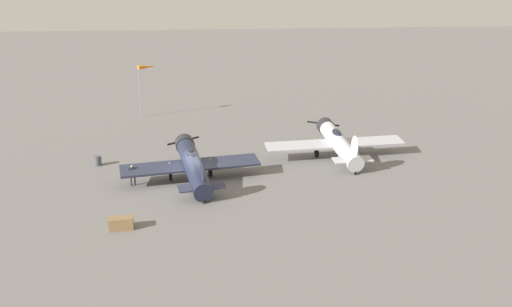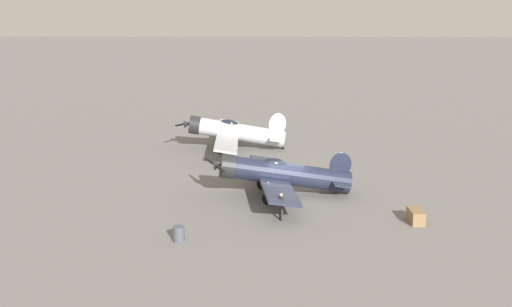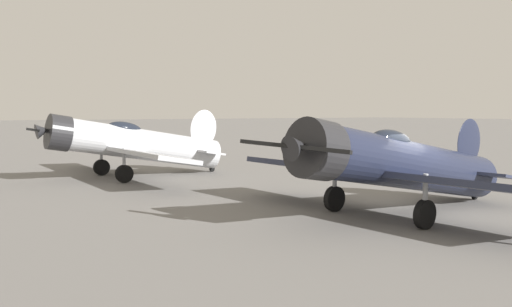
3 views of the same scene
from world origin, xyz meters
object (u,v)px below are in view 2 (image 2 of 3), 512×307
at_px(ground_crew_mechanic, 281,204).
at_px(fuel_drum, 179,234).
at_px(equipment_crate, 416,216).
at_px(airplane_mid_apron, 233,132).
at_px(airplane_foreground, 280,174).

distance_m(ground_crew_mechanic, fuel_drum, 6.58).
relative_size(ground_crew_mechanic, fuel_drum, 2.00).
bearing_deg(equipment_crate, airplane_mid_apron, 122.45).
height_order(airplane_foreground, airplane_mid_apron, airplane_mid_apron).
height_order(ground_crew_mechanic, equipment_crate, ground_crew_mechanic).
bearing_deg(airplane_foreground, airplane_mid_apron, -80.74).
bearing_deg(ground_crew_mechanic, fuel_drum, 11.25).
bearing_deg(airplane_mid_apron, fuel_drum, 83.30).
height_order(airplane_foreground, ground_crew_mechanic, airplane_foreground).
relative_size(airplane_mid_apron, ground_crew_mechanic, 7.69).
relative_size(airplane_mid_apron, fuel_drum, 15.36).
bearing_deg(ground_crew_mechanic, airplane_mid_apron, -97.59).
distance_m(airplane_foreground, equipment_crate, 9.37).
bearing_deg(fuel_drum, equipment_crate, 12.46).
distance_m(ground_crew_mechanic, equipment_crate, 7.97).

